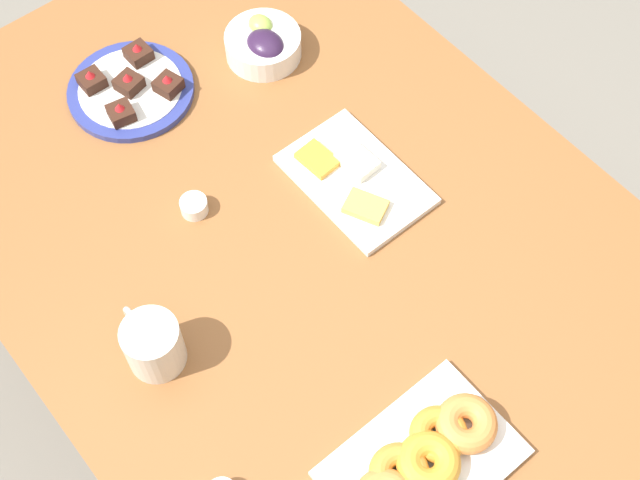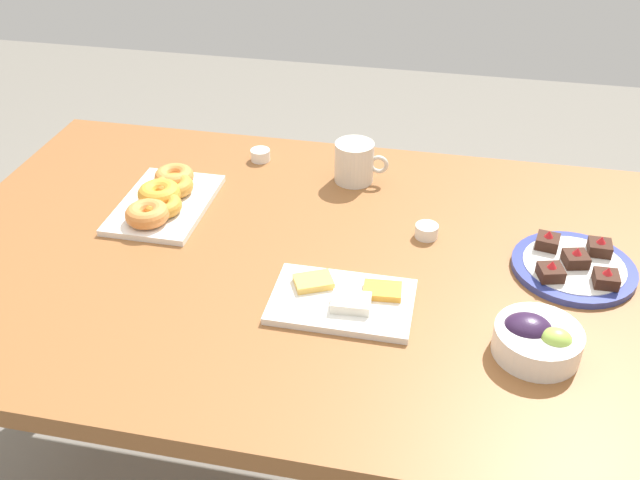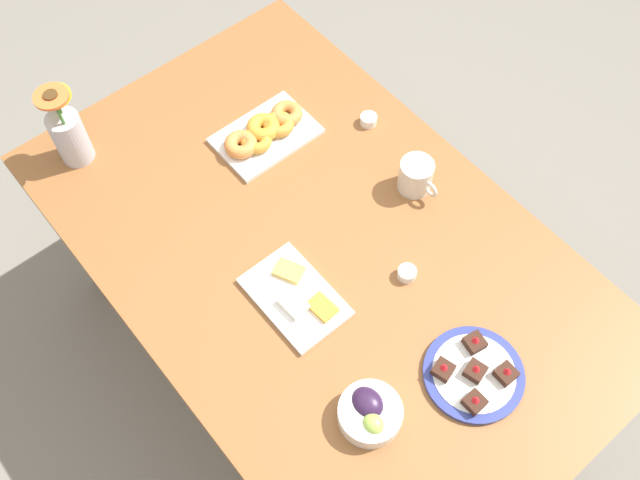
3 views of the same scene
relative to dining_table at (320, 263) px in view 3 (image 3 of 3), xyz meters
The scene contains 10 objects.
ground_plane 0.65m from the dining_table, ahead, with size 6.00×6.00×0.00m, color slate.
dining_table is the anchor object (origin of this frame).
coffee_mug 0.35m from the dining_table, 87.10° to the left, with size 0.13×0.09×0.10m.
grape_bowl 0.47m from the dining_table, 25.76° to the right, with size 0.15×0.15×0.07m.
cheese_platter 0.18m from the dining_table, 62.35° to the right, with size 0.26×0.17×0.03m.
croissant_platter 0.41m from the dining_table, 163.23° to the left, with size 0.19×0.28×0.05m.
jam_cup_honey 0.45m from the dining_table, 121.53° to the left, with size 0.05×0.05×0.03m.
jam_cup_berry 0.25m from the dining_table, 29.55° to the left, with size 0.05×0.05×0.03m.
dessert_plate 0.51m from the dining_table, ahead, with size 0.24×0.24×0.05m.
flower_vase 0.76m from the dining_table, 153.69° to the right, with size 0.13×0.10×0.27m.
Camera 3 is at (0.70, -0.59, 2.34)m, focal length 40.00 mm.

